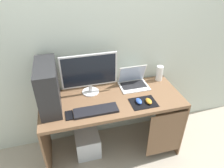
{
  "coord_description": "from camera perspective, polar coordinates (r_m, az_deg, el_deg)",
  "views": [
    {
      "loc": [
        -0.44,
        -1.63,
        2.0
      ],
      "look_at": [
        0.0,
        0.0,
        0.92
      ],
      "focal_mm": 32.76,
      "sensor_mm": 36.0,
      "label": 1
    }
  ],
  "objects": [
    {
      "name": "keyboard",
      "position": [
        1.94,
        -4.51,
        -7.41
      ],
      "size": [
        0.42,
        0.14,
        0.02
      ],
      "primitive_type": "cube",
      "color": "black",
      "rests_on": "desk"
    },
    {
      "name": "monitor",
      "position": [
        2.08,
        -6.31,
        3.05
      ],
      "size": [
        0.57,
        0.18,
        0.44
      ],
      "color": "silver",
      "rests_on": "desk"
    },
    {
      "name": "mousepad",
      "position": [
        2.07,
        8.72,
        -5.15
      ],
      "size": [
        0.26,
        0.2,
        0.0
      ],
      "primitive_type": "cube",
      "color": "black",
      "rests_on": "desk"
    },
    {
      "name": "mouse_left",
      "position": [
        2.05,
        7.5,
        -4.77
      ],
      "size": [
        0.06,
        0.1,
        0.03
      ],
      "primitive_type": "ellipsoid",
      "color": "#2D51B2",
      "rests_on": "mousepad"
    },
    {
      "name": "cell_phone",
      "position": [
        1.94,
        -11.86,
        -8.58
      ],
      "size": [
        0.07,
        0.13,
        0.01
      ],
      "primitive_type": "cube",
      "color": "black",
      "rests_on": "desk"
    },
    {
      "name": "speaker",
      "position": [
        2.43,
        13.1,
        2.94
      ],
      "size": [
        0.08,
        0.08,
        0.18
      ],
      "primitive_type": "cylinder",
      "color": "white",
      "rests_on": "desk"
    },
    {
      "name": "laptop",
      "position": [
        2.3,
        5.92,
        0.63
      ],
      "size": [
        0.31,
        0.24,
        0.23
      ],
      "color": "white",
      "rests_on": "desk"
    },
    {
      "name": "ground_plane",
      "position": [
        2.62,
        0.0,
        -17.31
      ],
      "size": [
        8.0,
        8.0,
        0.0
      ],
      "primitive_type": "plane",
      "color": "#9E9384"
    },
    {
      "name": "mouse_right",
      "position": [
        2.07,
        10.2,
        -4.72
      ],
      "size": [
        0.06,
        0.1,
        0.03
      ],
      "primitive_type": "ellipsoid",
      "color": "orange",
      "rests_on": "mousepad"
    },
    {
      "name": "wall_back",
      "position": [
        2.14,
        -2.41,
        13.47
      ],
      "size": [
        4.0,
        0.05,
        2.6
      ],
      "color": "beige",
      "rests_on": "ground_plane"
    },
    {
      "name": "pc_tower",
      "position": [
        1.97,
        -17.39,
        -0.74
      ],
      "size": [
        0.19,
        0.47,
        0.44
      ],
      "primitive_type": "cube",
      "color": "#232326",
      "rests_on": "desk"
    },
    {
      "name": "subwoofer",
      "position": [
        2.49,
        -6.78,
        -16.3
      ],
      "size": [
        0.27,
        0.27,
        0.27
      ],
      "primitive_type": "cube",
      "color": "#B7BCC6",
      "rests_on": "ground_plane"
    },
    {
      "name": "desk",
      "position": [
        2.19,
        0.56,
        -7.36
      ],
      "size": [
        1.46,
        0.61,
        0.74
      ],
      "color": "brown",
      "rests_on": "ground_plane"
    }
  ]
}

